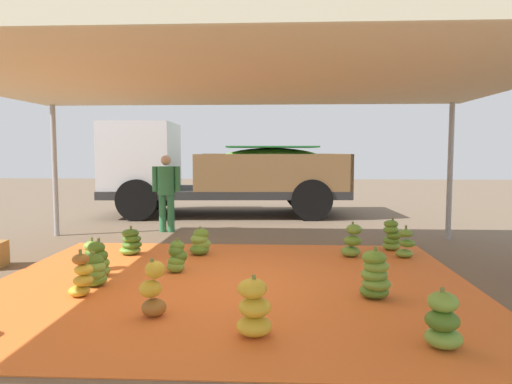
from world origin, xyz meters
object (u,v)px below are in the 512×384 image
at_px(banana_bunch_12, 94,271).
at_px(banana_bunch_14, 406,244).
at_px(banana_bunch_6, 177,257).
at_px(banana_bunch_0, 131,243).
at_px(banana_bunch_9, 92,257).
at_px(worker_0, 166,187).
at_px(cargo_truck_main, 217,169).
at_px(banana_bunch_3, 82,277).
at_px(banana_bunch_1, 443,322).
at_px(banana_bunch_11, 375,276).
at_px(banana_bunch_2, 392,236).
at_px(banana_bunch_7, 99,260).
at_px(banana_bunch_5, 254,309).
at_px(banana_bunch_10, 153,291).
at_px(banana_bunch_13, 200,242).
at_px(banana_bunch_4, 352,242).

height_order(banana_bunch_12, banana_bunch_14, banana_bunch_14).
bearing_deg(banana_bunch_6, banana_bunch_0, 132.20).
distance_m(banana_bunch_9, worker_0, 3.37).
distance_m(banana_bunch_0, cargo_truck_main, 5.15).
bearing_deg(banana_bunch_14, banana_bunch_3, -152.18).
height_order(banana_bunch_1, banana_bunch_9, banana_bunch_1).
bearing_deg(banana_bunch_11, banana_bunch_6, 156.72).
bearing_deg(cargo_truck_main, banana_bunch_6, -87.65).
bearing_deg(worker_0, banana_bunch_3, -88.93).
distance_m(banana_bunch_2, banana_bunch_9, 4.77).
relative_size(banana_bunch_7, cargo_truck_main, 0.08).
xyz_separation_m(banana_bunch_1, banana_bunch_5, (-1.60, 0.18, 0.02)).
height_order(banana_bunch_1, banana_bunch_11, banana_bunch_11).
bearing_deg(banana_bunch_11, banana_bunch_2, 73.51).
height_order(banana_bunch_10, banana_bunch_13, banana_bunch_10).
xyz_separation_m(banana_bunch_3, banana_bunch_11, (3.34, 0.07, 0.03)).
height_order(banana_bunch_2, banana_bunch_3, banana_bunch_2).
height_order(banana_bunch_6, banana_bunch_11, banana_bunch_11).
bearing_deg(banana_bunch_10, banana_bunch_6, 94.60).
xyz_separation_m(banana_bunch_3, banana_bunch_6, (0.85, 1.14, -0.02)).
bearing_deg(banana_bunch_0, banana_bunch_1, -42.85).
distance_m(banana_bunch_4, banana_bunch_12, 3.87).
relative_size(banana_bunch_3, banana_bunch_14, 1.08).
bearing_deg(banana_bunch_9, banana_bunch_1, -31.50).
xyz_separation_m(banana_bunch_10, banana_bunch_12, (-1.01, 1.01, -0.07)).
xyz_separation_m(banana_bunch_6, banana_bunch_7, (-0.97, -0.31, 0.02)).
xyz_separation_m(banana_bunch_2, banana_bunch_12, (-4.15, -2.38, -0.05)).
relative_size(banana_bunch_1, banana_bunch_9, 1.12).
bearing_deg(cargo_truck_main, worker_0, -103.93).
xyz_separation_m(banana_bunch_3, banana_bunch_9, (-0.36, 1.18, -0.03)).
bearing_deg(banana_bunch_6, banana_bunch_3, -126.71).
height_order(banana_bunch_2, banana_bunch_6, banana_bunch_2).
bearing_deg(banana_bunch_10, banana_bunch_13, 90.16).
bearing_deg(cargo_truck_main, banana_bunch_14, -54.06).
distance_m(banana_bunch_2, banana_bunch_11, 2.82).
height_order(banana_bunch_6, banana_bunch_14, banana_bunch_14).
height_order(banana_bunch_3, worker_0, worker_0).
bearing_deg(banana_bunch_1, banana_bunch_2, 83.02).
relative_size(banana_bunch_10, banana_bunch_11, 0.99).
height_order(banana_bunch_10, cargo_truck_main, cargo_truck_main).
relative_size(banana_bunch_1, banana_bunch_2, 0.91).
bearing_deg(banana_bunch_0, banana_bunch_2, 7.37).
distance_m(banana_bunch_12, cargo_truck_main, 6.93).
distance_m(banana_bunch_2, banana_bunch_6, 3.67).
bearing_deg(banana_bunch_1, banana_bunch_7, 150.81).
relative_size(banana_bunch_7, banana_bunch_14, 1.03).
height_order(banana_bunch_3, banana_bunch_13, banana_bunch_3).
distance_m(banana_bunch_3, banana_bunch_12, 0.40).
relative_size(banana_bunch_7, banana_bunch_11, 0.88).
bearing_deg(banana_bunch_12, banana_bunch_4, 28.22).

